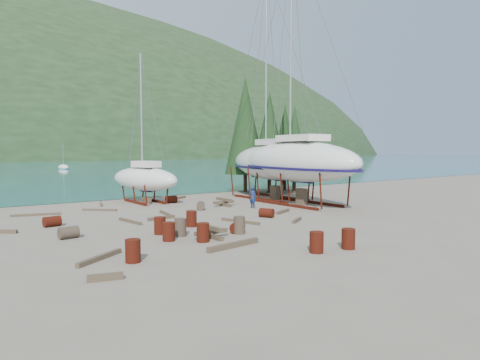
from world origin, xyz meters
TOP-DOWN VIEW (x-y plane):
  - ground at (0.00, 0.00)m, footprint 600.00×600.00m
  - far_house_right at (30.00, 190.00)m, footprint 6.60×5.60m
  - cypress_near_right at (12.50, 12.00)m, footprint 3.60×3.60m
  - cypress_mid_right at (14.00, 10.00)m, footprint 3.06×3.06m
  - cypress_back_left at (11.00, 14.00)m, footprint 4.14×4.14m
  - cypress_far_right at (15.50, 13.00)m, footprint 3.24×3.24m
  - moored_boat_mid at (10.00, 80.00)m, footprint 2.00×5.00m
  - large_sailboat_near at (8.13, 3.70)m, footprint 5.12×13.66m
  - large_sailboat_far at (8.82, 7.54)m, footprint 6.24×13.01m
  - small_sailboat_shore at (-0.99, 11.66)m, footprint 4.13×7.80m
  - worker at (4.00, 3.90)m, footprint 0.46×0.64m
  - drum_0 at (-9.02, -5.29)m, footprint 0.58×0.58m
  - drum_2 at (-9.64, 4.57)m, footprint 0.96×0.70m
  - drum_3 at (-2.35, -8.38)m, footprint 0.58×0.58m
  - drum_4 at (0.63, 10.17)m, footprint 1.00×0.80m
  - drum_5 at (-2.51, -3.24)m, footprint 0.58×0.58m
  - drum_6 at (1.99, -0.04)m, footprint 0.90×1.04m
  - drum_7 at (-0.75, -8.71)m, footprint 0.58×0.58m
  - drum_8 at (-5.81, -0.97)m, footprint 0.58×0.58m
  - drum_10 at (-5.01, -3.79)m, footprint 0.58×0.58m
  - drum_11 at (0.47, 5.43)m, footprint 0.96×1.05m
  - drum_12 at (-2.43, -2.97)m, footprint 1.05×0.98m
  - drum_13 at (-6.18, -2.66)m, footprint 0.58×0.58m
  - drum_14 at (-3.43, -0.03)m, footprint 0.58×0.58m
  - drum_15 at (-9.78, 0.68)m, footprint 0.94×0.67m
  - drum_16 at (-5.20, -2.00)m, footprint 0.58×0.58m
  - timber_0 at (-5.50, 9.11)m, footprint 1.91×1.82m
  - timber_1 at (4.11, 0.77)m, footprint 1.75×0.90m
  - timber_5 at (-0.52, -0.62)m, footprint 0.89×2.71m
  - timber_6 at (2.49, 12.36)m, footprint 1.80×1.05m
  - timber_7 at (2.40, -2.33)m, footprint 1.48×0.99m
  - timber_8 at (-3.69, 3.18)m, footprint 1.83×0.34m
  - timber_9 at (-4.37, 12.16)m, footprint 0.78×2.06m
  - timber_10 at (-2.61, 4.69)m, footprint 0.56×2.39m
  - timber_11 at (-5.65, 3.27)m, footprint 0.44×2.50m
  - timber_13 at (-10.64, -6.89)m, footprint 1.16×0.53m
  - timber_14 at (-9.92, -4.20)m, footprint 2.21×1.56m
  - timber_15 at (-9.52, 9.35)m, footprint 2.93×0.96m
  - timber_16 at (-4.53, -5.56)m, footprint 2.93×0.64m
  - timber_pile_fore at (-4.25, -3.30)m, footprint 1.80×1.80m
  - timber_pile_aft at (2.94, 6.10)m, footprint 1.80×1.80m

SIDE VIEW (x-z plane):
  - ground at x=0.00m, z-range 0.00..0.00m
  - timber_0 at x=-5.50m, z-range 0.00..0.14m
  - timber_15 at x=-9.52m, z-range 0.00..0.15m
  - timber_9 at x=-4.37m, z-range 0.00..0.15m
  - timber_11 at x=-5.65m, z-range 0.00..0.15m
  - timber_5 at x=-0.52m, z-range 0.00..0.16m
  - timber_10 at x=-2.61m, z-range 0.00..0.16m
  - timber_7 at x=2.40m, z-range 0.00..0.17m
  - timber_14 at x=-9.92m, z-range 0.00..0.18m
  - timber_8 at x=-3.69m, z-range 0.00..0.19m
  - timber_6 at x=2.49m, z-range 0.00..0.19m
  - timber_1 at x=4.11m, z-range 0.00..0.19m
  - timber_13 at x=-10.64m, z-range 0.00..0.22m
  - timber_16 at x=-4.53m, z-range 0.00..0.23m
  - drum_2 at x=-9.64m, z-range 0.00..0.58m
  - drum_4 at x=0.63m, z-range 0.00..0.58m
  - drum_6 at x=1.99m, z-range 0.00..0.58m
  - drum_11 at x=0.47m, z-range 0.00..0.58m
  - drum_12 at x=-2.43m, z-range 0.00..0.58m
  - drum_15 at x=-9.78m, z-range 0.00..0.58m
  - timber_pile_fore at x=-4.25m, z-range 0.00..0.60m
  - timber_pile_aft at x=2.94m, z-range 0.00..0.60m
  - moored_boat_mid at x=10.00m, z-range -2.64..3.41m
  - drum_0 at x=-9.02m, z-range 0.00..0.88m
  - drum_3 at x=-2.35m, z-range 0.00..0.88m
  - drum_5 at x=-2.51m, z-range 0.00..0.88m
  - drum_7 at x=-0.75m, z-range 0.00..0.88m
  - drum_8 at x=-5.81m, z-range 0.00..0.88m
  - drum_10 at x=-5.01m, z-range 0.00..0.88m
  - drum_13 at x=-6.18m, z-range 0.00..0.88m
  - drum_14 at x=-3.43m, z-range 0.00..0.88m
  - drum_16 at x=-5.20m, z-range 0.00..0.88m
  - worker at x=4.00m, z-range 0.00..1.63m
  - small_sailboat_shore at x=-0.99m, z-range -4.00..7.92m
  - far_house_right at x=30.00m, z-range 0.12..5.72m
  - large_sailboat_far at x=8.82m, z-range -6.67..13.13m
  - large_sailboat_near at x=8.13m, z-range -7.13..13.90m
  - cypress_mid_right at x=14.00m, z-range 0.67..9.17m
  - cypress_far_right at x=15.50m, z-range 0.71..9.71m
  - cypress_near_right at x=12.50m, z-range 0.79..10.79m
  - cypress_back_left at x=11.00m, z-range 0.91..12.41m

